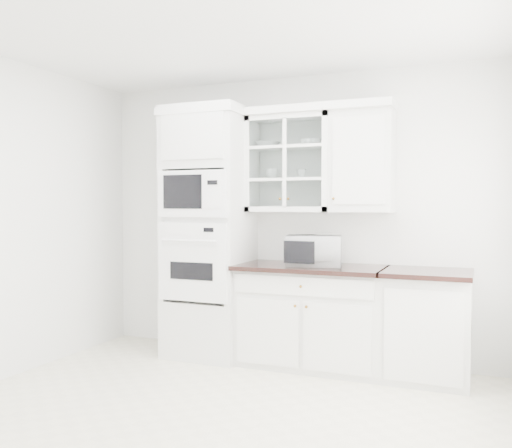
% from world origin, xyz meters
% --- Properties ---
extents(ground, '(4.00, 3.50, 0.01)m').
position_xyz_m(ground, '(0.00, 0.00, 0.01)').
color(ground, beige).
rests_on(ground, ground).
extents(room_shell, '(4.00, 3.50, 2.70)m').
position_xyz_m(room_shell, '(0.00, 0.43, 1.78)').
color(room_shell, white).
rests_on(room_shell, ground).
extents(oven_column, '(0.76, 0.68, 2.40)m').
position_xyz_m(oven_column, '(-0.75, 1.42, 1.20)').
color(oven_column, silver).
rests_on(oven_column, ground).
extents(base_cabinet_run, '(1.32, 0.67, 0.92)m').
position_xyz_m(base_cabinet_run, '(0.28, 1.45, 0.46)').
color(base_cabinet_run, silver).
rests_on(base_cabinet_run, ground).
extents(extra_base_cabinet, '(0.72, 0.67, 0.92)m').
position_xyz_m(extra_base_cabinet, '(1.28, 1.45, 0.46)').
color(extra_base_cabinet, silver).
rests_on(extra_base_cabinet, ground).
extents(upper_cabinet_glass, '(0.80, 0.33, 0.90)m').
position_xyz_m(upper_cabinet_glass, '(0.03, 1.58, 1.85)').
color(upper_cabinet_glass, silver).
rests_on(upper_cabinet_glass, room_shell).
extents(upper_cabinet_solid, '(0.55, 0.33, 0.90)m').
position_xyz_m(upper_cabinet_solid, '(0.71, 1.58, 1.85)').
color(upper_cabinet_solid, silver).
rests_on(upper_cabinet_solid, room_shell).
extents(crown_molding, '(2.14, 0.38, 0.07)m').
position_xyz_m(crown_molding, '(-0.07, 1.56, 2.33)').
color(crown_molding, white).
rests_on(crown_molding, room_shell).
extents(countertop_microwave, '(0.55, 0.49, 0.28)m').
position_xyz_m(countertop_microwave, '(0.32, 1.41, 1.06)').
color(countertop_microwave, white).
rests_on(countertop_microwave, base_cabinet_run).
extents(bowl_a, '(0.25, 0.25, 0.06)m').
position_xyz_m(bowl_a, '(-0.20, 1.58, 2.04)').
color(bowl_a, white).
rests_on(bowl_a, upper_cabinet_glass).
extents(bowl_b, '(0.20, 0.20, 0.06)m').
position_xyz_m(bowl_b, '(0.23, 1.57, 2.04)').
color(bowl_b, white).
rests_on(bowl_b, upper_cabinet_glass).
extents(cup_a, '(0.14, 0.14, 0.10)m').
position_xyz_m(cup_a, '(-0.15, 1.57, 1.76)').
color(cup_a, white).
rests_on(cup_a, upper_cabinet_glass).
extents(cup_b, '(0.11, 0.11, 0.09)m').
position_xyz_m(cup_b, '(0.14, 1.58, 1.75)').
color(cup_b, white).
rests_on(cup_b, upper_cabinet_glass).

